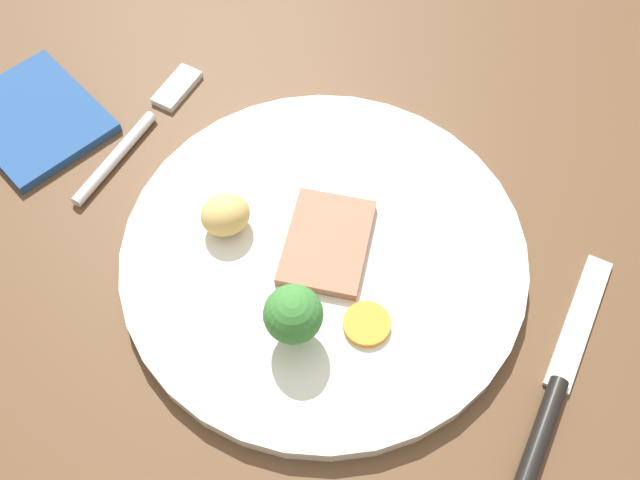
% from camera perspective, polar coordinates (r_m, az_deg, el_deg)
% --- Properties ---
extents(dining_table, '(1.20, 0.84, 0.04)m').
position_cam_1_polar(dining_table, '(0.53, 1.62, -0.64)').
color(dining_table, brown).
rests_on(dining_table, ground).
extents(dinner_plate, '(0.28, 0.28, 0.01)m').
position_cam_1_polar(dinner_plate, '(0.50, 0.00, -0.99)').
color(dinner_plate, silver).
rests_on(dinner_plate, dining_table).
extents(meat_slice_main, '(0.08, 0.09, 0.01)m').
position_cam_1_polar(meat_slice_main, '(0.49, 0.93, -0.38)').
color(meat_slice_main, '#9E664C').
rests_on(meat_slice_main, dinner_plate).
extents(roast_potato_left, '(0.05, 0.05, 0.03)m').
position_cam_1_polar(roast_potato_left, '(0.50, -7.55, 2.03)').
color(roast_potato_left, '#D8B260').
rests_on(roast_potato_left, dinner_plate).
extents(carrot_coin_front, '(0.03, 0.03, 0.00)m').
position_cam_1_polar(carrot_coin_front, '(0.47, 3.75, -6.70)').
color(carrot_coin_front, orange).
rests_on(carrot_coin_front, dinner_plate).
extents(broccoli_floret, '(0.04, 0.04, 0.05)m').
position_cam_1_polar(broccoli_floret, '(0.44, -2.15, -5.99)').
color(broccoli_floret, '#8CB766').
rests_on(broccoli_floret, dinner_plate).
extents(fork, '(0.02, 0.15, 0.01)m').
position_cam_1_polar(fork, '(0.59, -14.03, 8.69)').
color(fork, silver).
rests_on(fork, dining_table).
extents(knife, '(0.03, 0.19, 0.01)m').
position_cam_1_polar(knife, '(0.48, 18.18, -11.59)').
color(knife, black).
rests_on(knife, dining_table).
extents(folded_napkin, '(0.13, 0.11, 0.01)m').
position_cam_1_polar(folded_napkin, '(0.62, -21.83, 9.02)').
color(folded_napkin, navy).
rests_on(folded_napkin, dining_table).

